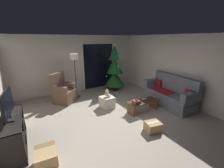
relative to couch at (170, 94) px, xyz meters
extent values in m
plane|color=#9E9384|center=(-2.32, 0.21, -0.40)|extent=(7.00, 7.00, 0.00)
cube|color=beige|center=(-2.32, 3.27, 0.85)|extent=(5.72, 0.12, 2.50)
cube|color=beige|center=(0.54, 0.21, 0.85)|extent=(0.12, 6.00, 2.50)
cube|color=silver|center=(-1.32, 3.20, 0.70)|extent=(1.60, 0.02, 2.20)
cube|color=black|center=(-1.32, 3.18, 0.65)|extent=(1.50, 0.02, 2.10)
cube|color=slate|center=(-0.07, 0.00, -0.23)|extent=(0.90, 1.95, 0.34)
cube|color=slate|center=(-0.13, -0.61, 0.01)|extent=(0.72, 0.65, 0.14)
cube|color=slate|center=(-0.09, 0.00, 0.01)|extent=(0.72, 0.65, 0.14)
cube|color=slate|center=(-0.04, 0.62, 0.01)|extent=(0.72, 0.65, 0.14)
cube|color=slate|center=(0.23, -0.02, 0.38)|extent=(0.34, 1.91, 0.60)
cube|color=slate|center=(-0.13, -0.86, 0.22)|extent=(0.77, 0.25, 0.28)
cube|color=slate|center=(0.00, 0.87, 0.22)|extent=(0.77, 0.25, 0.28)
cube|color=maroon|center=(-0.09, 0.26, 0.09)|extent=(0.66, 0.94, 0.02)
cube|color=maroon|center=(0.04, -0.71, 0.22)|extent=(0.14, 0.33, 0.28)
cube|color=maroon|center=(0.14, 0.69, 0.22)|extent=(0.14, 0.33, 0.28)
cube|color=brown|center=(-1.20, -0.08, -0.05)|extent=(1.10, 0.05, 0.04)
cube|color=brown|center=(-1.20, 0.01, -0.05)|extent=(1.10, 0.05, 0.04)
cube|color=brown|center=(-1.20, 0.09, -0.05)|extent=(1.10, 0.05, 0.04)
cube|color=brown|center=(-1.20, 0.18, -0.05)|extent=(1.10, 0.05, 0.04)
cube|color=brown|center=(-1.20, 0.27, -0.05)|extent=(1.10, 0.05, 0.04)
cube|color=brown|center=(-1.69, 0.09, -0.23)|extent=(0.05, 0.36, 0.33)
cube|color=brown|center=(-0.71, 0.09, -0.23)|extent=(0.05, 0.36, 0.33)
cube|color=#333338|center=(-1.12, 0.02, -0.02)|extent=(0.16, 0.05, 0.02)
cube|color=silver|center=(-1.07, 0.18, -0.02)|extent=(0.16, 0.07, 0.02)
cube|color=#337042|center=(-1.52, 0.04, -0.02)|extent=(0.24, 0.16, 0.03)
cube|color=#4C4C51|center=(-1.52, 0.04, 0.02)|extent=(0.25, 0.16, 0.04)
cube|color=#A32D28|center=(-1.55, 0.05, 0.06)|extent=(0.21, 0.22, 0.03)
cube|color=black|center=(-1.53, 0.04, 0.08)|extent=(0.14, 0.16, 0.01)
cylinder|color=#4C1E19|center=(-0.86, 2.46, -0.35)|extent=(0.36, 0.36, 0.10)
cylinder|color=brown|center=(-0.86, 2.46, -0.24)|extent=(0.08, 0.08, 0.12)
cone|color=#14471E|center=(-0.86, 2.46, 0.15)|extent=(0.93, 0.93, 0.67)
cone|color=#14471E|center=(-0.86, 2.46, 0.76)|extent=(0.74, 0.74, 0.67)
cone|color=#14471E|center=(-0.86, 2.46, 1.36)|extent=(0.55, 0.55, 0.67)
sphere|color=blue|center=(-1.23, 2.55, 0.29)|extent=(0.06, 0.06, 0.06)
sphere|color=blue|center=(-0.91, 2.32, 1.36)|extent=(0.06, 0.06, 0.06)
sphere|color=red|center=(-0.74, 2.62, 1.12)|extent=(0.06, 0.06, 0.06)
sphere|color=#B233A5|center=(-0.57, 2.24, 0.39)|extent=(0.06, 0.06, 0.06)
sphere|color=blue|center=(-0.59, 2.26, 0.54)|extent=(0.06, 0.06, 0.06)
sphere|color=gold|center=(-0.64, 2.34, 0.91)|extent=(0.06, 0.06, 0.06)
sphere|color=blue|center=(-0.86, 2.27, 1.21)|extent=(0.06, 0.06, 0.06)
sphere|color=red|center=(-1.01, 2.48, 1.35)|extent=(0.06, 0.06, 0.06)
sphere|color=blue|center=(-0.66, 2.80, 0.24)|extent=(0.06, 0.06, 0.06)
sphere|color=red|center=(-0.64, 2.65, 0.70)|extent=(0.06, 0.06, 0.06)
sphere|color=red|center=(-0.86, 2.74, 0.75)|extent=(0.06, 0.06, 0.06)
sphere|color=white|center=(-0.57, 2.22, 0.30)|extent=(0.06, 0.06, 0.06)
sphere|color=blue|center=(-1.12, 2.37, 0.81)|extent=(0.06, 0.06, 0.06)
sphere|color=white|center=(-1.24, 2.55, 0.27)|extent=(0.06, 0.06, 0.06)
cone|color=#EAD14C|center=(-0.86, 2.46, 1.70)|extent=(0.14, 0.14, 0.12)
cube|color=brown|center=(-3.26, 2.17, -0.24)|extent=(0.96, 0.96, 0.31)
cube|color=brown|center=(-3.26, 2.17, 0.00)|extent=(0.96, 0.96, 0.18)
cube|color=brown|center=(-3.45, 2.37, 0.41)|extent=(0.61, 0.58, 0.64)
cube|color=brown|center=(-3.04, 2.34, 0.20)|extent=(0.49, 0.52, 0.22)
cube|color=brown|center=(-3.46, 1.96, 0.20)|extent=(0.49, 0.52, 0.22)
cylinder|color=#2D2D30|center=(-2.71, 2.45, -0.39)|extent=(0.28, 0.28, 0.02)
cylinder|color=#2D2D30|center=(-2.71, 2.45, 0.40)|extent=(0.03, 0.03, 1.55)
cylinder|color=beige|center=(-2.71, 2.45, 1.27)|extent=(0.32, 0.32, 0.22)
cube|color=black|center=(-4.82, 0.21, -0.38)|extent=(0.40, 1.40, 0.04)
cube|color=black|center=(-4.82, 0.21, 0.32)|extent=(0.40, 1.40, 0.04)
cube|color=black|center=(-5.01, 0.21, -0.03)|extent=(0.02, 1.40, 0.73)
cube|color=black|center=(-4.82, -0.48, -0.03)|extent=(0.40, 0.04, 0.73)
cube|color=black|center=(-4.82, 0.89, -0.03)|extent=(0.40, 0.04, 0.73)
cube|color=black|center=(-4.82, 0.21, -0.03)|extent=(0.40, 0.04, 0.70)
cube|color=black|center=(-4.82, 0.21, -0.03)|extent=(0.40, 1.33, 0.04)
cube|color=#A32D28|center=(-4.82, -0.40, -0.22)|extent=(0.30, 0.04, 0.28)
cube|color=#285684|center=(-4.82, -0.34, -0.21)|extent=(0.30, 0.04, 0.31)
cube|color=#337042|center=(-4.82, -0.29, -0.19)|extent=(0.30, 0.04, 0.34)
cube|color=#B79333|center=(-4.82, -0.23, -0.22)|extent=(0.30, 0.04, 0.30)
cube|color=black|center=(-4.82, 0.21, 0.35)|extent=(0.24, 0.38, 0.03)
cube|color=black|center=(-4.82, 0.21, 0.40)|extent=(0.05, 0.06, 0.06)
cube|color=black|center=(-4.82, 0.21, 0.69)|extent=(0.14, 0.84, 0.52)
cube|color=black|center=(-4.80, 0.20, 0.69)|extent=(0.11, 0.78, 0.47)
cube|color=beige|center=(-2.10, 0.94, -0.20)|extent=(0.44, 0.44, 0.40)
cylinder|color=beige|center=(-2.02, 0.93, 0.03)|extent=(0.12, 0.12, 0.06)
cylinder|color=beige|center=(-2.09, 0.86, 0.03)|extent=(0.12, 0.12, 0.06)
sphere|color=beige|center=(-2.10, 0.94, 0.10)|extent=(0.15, 0.15, 0.15)
sphere|color=beige|center=(-2.10, 0.94, 0.22)|extent=(0.11, 0.11, 0.11)
sphere|color=#F4E5C1|center=(-2.07, 0.90, 0.21)|extent=(0.04, 0.04, 0.04)
sphere|color=beige|center=(-2.08, 0.97, 0.26)|extent=(0.04, 0.04, 0.04)
sphere|color=beige|center=(-2.13, 0.91, 0.26)|extent=(0.04, 0.04, 0.04)
sphere|color=beige|center=(-2.04, 0.98, 0.11)|extent=(0.06, 0.06, 0.06)
sphere|color=beige|center=(-2.14, 0.87, 0.11)|extent=(0.06, 0.06, 0.06)
cube|color=tan|center=(-1.74, -0.90, -0.27)|extent=(0.45, 0.39, 0.26)
cube|color=beige|center=(-1.74, -0.90, -0.14)|extent=(0.36, 0.13, 0.00)
cube|color=tan|center=(-4.30, -0.63, -0.27)|extent=(0.43, 0.36, 0.27)
cube|color=tan|center=(-4.29, -0.42, -0.11)|extent=(0.39, 0.12, 0.06)
cube|color=tan|center=(-4.32, -0.83, -0.11)|extent=(0.39, 0.12, 0.06)
camera|label=1|loc=(-4.37, -3.23, 1.95)|focal=23.53mm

